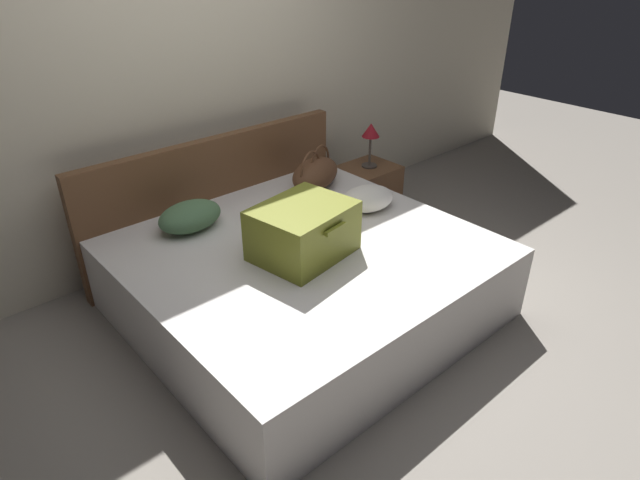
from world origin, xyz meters
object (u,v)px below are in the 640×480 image
object	(u,v)px
bed	(305,279)
nightstand	(368,191)
hard_case_large	(303,230)
duffel_bag	(315,174)
pillow_center_head	(190,216)
pillow_near_headboard	(368,198)
table_lamp	(371,134)

from	to	relation	value
bed	nightstand	world-z (taller)	bed
hard_case_large	duffel_bag	world-z (taller)	hard_case_large
pillow_center_head	hard_case_large	bearing A→B (deg)	-64.97
bed	pillow_near_headboard	size ratio (longest dim) A/B	5.28
duffel_bag	bed	bearing A→B (deg)	-135.40
hard_case_large	table_lamp	size ratio (longest dim) A/B	1.66
pillow_center_head	table_lamp	world-z (taller)	table_lamp
nightstand	table_lamp	size ratio (longest dim) A/B	1.21
hard_case_large	pillow_center_head	distance (m)	0.80
pillow_center_head	nightstand	distance (m)	1.73
pillow_near_headboard	table_lamp	xyz separation A→B (m)	(0.64, 0.59, 0.17)
hard_case_large	table_lamp	distance (m)	1.56
pillow_center_head	table_lamp	size ratio (longest dim) A/B	1.15
hard_case_large	pillow_near_headboard	distance (m)	0.74
hard_case_large	duffel_bag	bearing A→B (deg)	35.42
pillow_center_head	pillow_near_headboard	bearing A→B (deg)	-27.21
nightstand	duffel_bag	bearing A→B (deg)	-172.22
duffel_bag	nightstand	distance (m)	0.78
duffel_bag	table_lamp	bearing A→B (deg)	7.78
duffel_bag	nightstand	world-z (taller)	duffel_bag
pillow_near_headboard	table_lamp	size ratio (longest dim) A/B	1.04
pillow_near_headboard	nightstand	xyz separation A→B (m)	(0.64, 0.59, -0.33)
hard_case_large	nightstand	bearing A→B (deg)	20.20
bed	pillow_center_head	xyz separation A→B (m)	(-0.40, 0.65, 0.33)
bed	duffel_bag	distance (m)	0.93
pillow_center_head	bed	bearing A→B (deg)	-58.22
pillow_center_head	table_lamp	xyz separation A→B (m)	(1.69, 0.05, 0.16)
bed	table_lamp	bearing A→B (deg)	28.47
hard_case_large	duffel_bag	xyz separation A→B (m)	(0.68, 0.68, -0.04)
pillow_center_head	duffel_bag	bearing A→B (deg)	-2.32
hard_case_large	pillow_center_head	size ratio (longest dim) A/B	1.45
duffel_bag	nightstand	size ratio (longest dim) A/B	1.19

